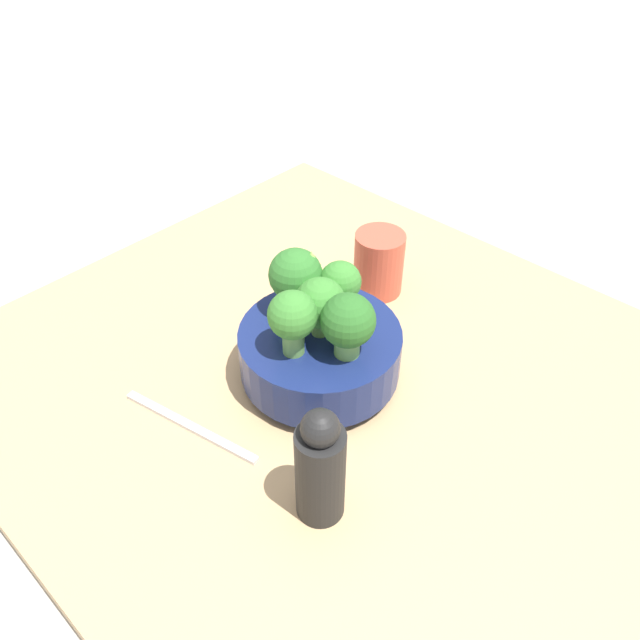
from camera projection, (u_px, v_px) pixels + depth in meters
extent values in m
plane|color=#ADA89E|center=(347.00, 403.00, 0.82)|extent=(6.00, 6.00, 0.00)
cube|color=tan|center=(347.00, 392.00, 0.81)|extent=(0.94, 0.80, 0.04)
cylinder|color=navy|center=(320.00, 373.00, 0.80)|extent=(0.09, 0.09, 0.01)
cylinder|color=navy|center=(320.00, 351.00, 0.77)|extent=(0.20, 0.20, 0.06)
cylinder|color=#6BA34C|center=(296.00, 300.00, 0.77)|extent=(0.02, 0.02, 0.03)
sphere|color=#2D6B28|center=(295.00, 275.00, 0.75)|extent=(0.07, 0.07, 0.07)
cylinder|color=#6BA34C|center=(340.00, 303.00, 0.77)|extent=(0.03, 0.03, 0.03)
sphere|color=#387A2D|center=(340.00, 282.00, 0.75)|extent=(0.05, 0.05, 0.05)
cylinder|color=#6BA34C|center=(320.00, 325.00, 0.74)|extent=(0.02, 0.02, 0.02)
sphere|color=#387A2D|center=(320.00, 303.00, 0.72)|extent=(0.06, 0.06, 0.06)
cylinder|color=#609347|center=(293.00, 340.00, 0.72)|extent=(0.03, 0.03, 0.04)
sphere|color=#387A2D|center=(292.00, 315.00, 0.69)|extent=(0.06, 0.06, 0.06)
cylinder|color=#609347|center=(312.00, 301.00, 0.78)|extent=(0.02, 0.02, 0.02)
cone|color=#93B751|center=(312.00, 273.00, 0.75)|extent=(0.06, 0.06, 0.06)
cylinder|color=#6BA34C|center=(347.00, 344.00, 0.72)|extent=(0.03, 0.03, 0.03)
sphere|color=#286023|center=(348.00, 320.00, 0.69)|extent=(0.06, 0.06, 0.06)
cylinder|color=#C64C38|center=(379.00, 263.00, 0.91)|extent=(0.07, 0.07, 0.10)
cylinder|color=black|center=(320.00, 474.00, 0.62)|extent=(0.05, 0.05, 0.12)
sphere|color=black|center=(320.00, 428.00, 0.57)|extent=(0.04, 0.04, 0.04)
cube|color=silver|center=(190.00, 426.00, 0.74)|extent=(0.19, 0.05, 0.01)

